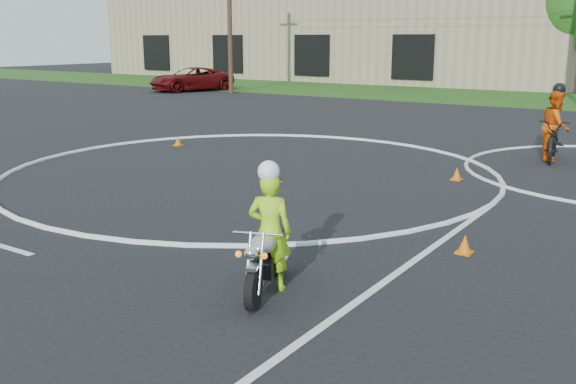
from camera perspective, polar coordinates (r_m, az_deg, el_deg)
The scene contains 9 objects.
ground at distance 13.86m, azimuth -10.64°, elevation -0.28°, with size 120.00×120.00×0.00m, color black.
grass_strip at distance 37.94m, azimuth 19.23°, elevation 7.88°, with size 120.00×10.00×0.02m, color #1E4714.
course_markings at distance 16.07m, azimuth 5.92°, elevation 1.81°, with size 19.05×19.05×0.12m.
primary_motorcycle at distance 8.39m, azimuth -2.04°, elevation -5.95°, with size 0.82×1.70×0.94m.
rider_primary_grp at distance 8.38m, azimuth -1.63°, elevation -3.21°, with size 0.67×0.56×1.74m.
rider_second_grp at distance 18.84m, azimuth 22.63°, elevation 4.82°, with size 1.06×2.27×2.10m.
pickup_grp at distance 41.39m, azimuth -8.60°, elevation 9.89°, with size 4.23×5.78×1.46m.
traffic_cones at distance 14.24m, azimuth 4.79°, elevation 0.83°, with size 16.22×11.66×0.30m.
warehouse at distance 56.69m, azimuth 4.78°, elevation 14.40°, with size 41.00×17.00×8.30m.
Camera 1 is at (9.45, -9.60, 3.25)m, focal length 40.00 mm.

